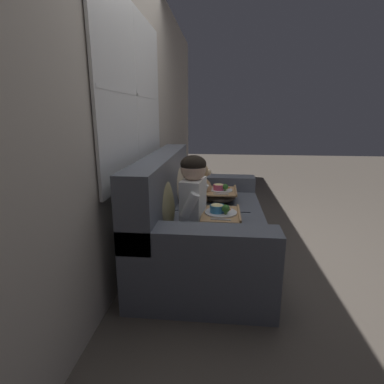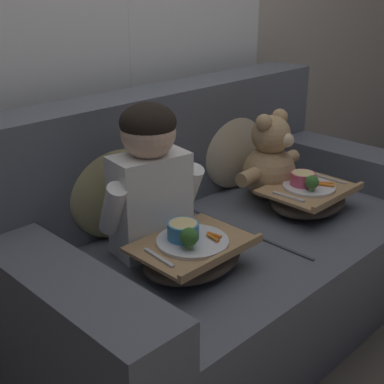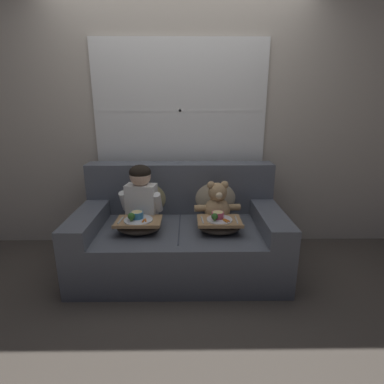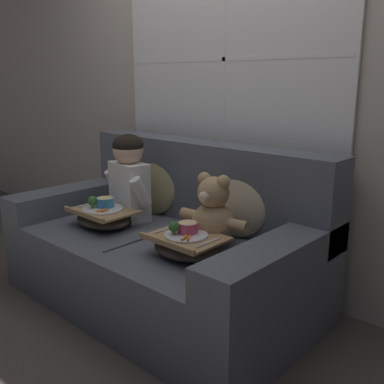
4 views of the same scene
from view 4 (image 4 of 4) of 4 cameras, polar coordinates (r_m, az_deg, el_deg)
ground_plane at (r=2.77m, az=-4.12°, el=-13.68°), size 14.00×14.00×0.00m
wall_back_with_window at (r=2.91m, az=4.66°, el=14.45°), size 8.00×0.08×2.60m
couch at (r=2.68m, az=-3.09°, el=-7.10°), size 1.81×0.99×0.92m
throw_pillow_behind_child at (r=2.98m, az=-4.63°, el=1.33°), size 0.43×0.21×0.45m
throw_pillow_behind_teddy at (r=2.53m, az=5.98°, el=-1.01°), size 0.42×0.20×0.43m
child_figure at (r=2.81m, az=-8.03°, el=2.38°), size 0.40×0.21×0.54m
teddy_bear at (r=2.37m, az=2.64°, el=-3.00°), size 0.42×0.29×0.39m
lap_tray_child at (r=2.75m, az=-11.23°, el=-3.05°), size 0.38×0.29×0.19m
lap_tray_teddy at (r=2.26m, az=-0.78°, el=-6.65°), size 0.37×0.30×0.18m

